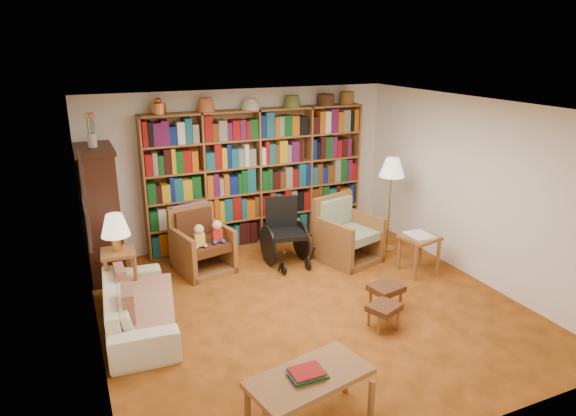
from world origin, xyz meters
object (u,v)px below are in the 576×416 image
sofa (138,306)px  side_table_lamp (119,265)px  armchair_sage (345,235)px  armchair_leather (201,244)px  coffee_table (310,381)px  wheelchair (285,234)px  side_table_papers (419,243)px  floor_lamp (392,171)px  footstool_b (384,309)px  footstool_a (386,290)px

sofa → side_table_lamp: size_ratio=2.66×
sofa → armchair_sage: size_ratio=1.83×
armchair_leather → coffee_table: bearing=-89.4°
sofa → armchair_leather: 1.72m
wheelchair → coffee_table: bearing=-109.9°
sofa → armchair_leather: (1.10, 1.31, 0.11)m
armchair_leather → side_table_papers: size_ratio=1.56×
side_table_lamp → armchair_leather: armchair_leather is taller
sofa → side_table_papers: size_ratio=3.10×
side_table_lamp → armchair_sage: bearing=0.8°
coffee_table → armchair_sage: bearing=55.3°
sofa → armchair_leather: size_ratio=1.98×
armchair_sage → floor_lamp: (0.80, 0.03, 0.92)m
floor_lamp → footstool_b: size_ratio=3.41×
side_table_lamp → armchair_sage: 3.32m
floor_lamp → footstool_a: floor_lamp is taller
footstool_a → sofa: bearing=164.1°
side_table_lamp → armchair_leather: (1.20, 0.58, -0.13)m
sofa → armchair_sage: bearing=-72.6°
armchair_sage → wheelchair: size_ratio=1.01×
sofa → armchair_leather: armchair_leather is taller
sofa → coffee_table: (1.14, -2.22, 0.14)m
armchair_leather → coffee_table: armchair_leather is taller
side_table_lamp → armchair_leather: 1.34m
armchair_leather → armchair_sage: bearing=-14.1°
sofa → side_table_papers: side_table_papers is taller
footstool_b → armchair_sage: bearing=72.8°
sofa → side_table_lamp: side_table_lamp is taller
side_table_papers → footstool_a: bearing=-145.5°
armchair_sage → footstool_b: 2.06m
armchair_leather → footstool_a: armchair_leather is taller
side_table_lamp → footstool_b: bearing=-35.2°
footstool_b → side_table_papers: bearing=39.4°
footstool_a → floor_lamp: bearing=55.1°
side_table_papers → coffee_table: 3.49m
armchair_leather → footstool_a: 2.78m
side_table_lamp → footstool_a: bearing=-27.5°
wheelchair → footstool_a: (0.57, -1.83, -0.19)m
armchair_leather → footstool_b: bearing=-58.9°
sofa → floor_lamp: 4.23m
floor_lamp → footstool_a: bearing=-124.9°
sofa → footstool_b: 2.86m
wheelchair → footstool_a: size_ratio=2.27×
armchair_sage → floor_lamp: 1.22m
armchair_leather → sofa: bearing=-130.0°
floor_lamp → sofa: bearing=-168.6°
side_table_papers → coffee_table: size_ratio=0.51×
sofa → footstool_a: sofa is taller
sofa → wheelchair: wheelchair is taller
footstool_b → footstool_a: bearing=53.2°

